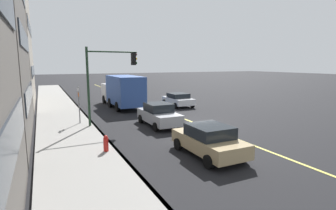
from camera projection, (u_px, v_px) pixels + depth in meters
ground at (196, 124)px, 19.12m from camera, size 200.00×200.00×0.00m
sidewalk_slab at (71, 137)px, 15.37m from camera, size 80.00×3.72×0.15m
curb_edge at (101, 134)px, 16.14m from camera, size 80.00×0.16×0.15m
lane_stripe_center at (196, 124)px, 19.12m from camera, size 80.00×0.16×0.01m
car_tan at (209, 140)px, 12.40m from camera, size 4.09×2.05×1.49m
car_white at (178, 99)px, 26.78m from camera, size 3.88×2.09×1.34m
car_silver at (159, 115)px, 18.41m from camera, size 4.22×1.92×1.59m
truck_blue at (123, 91)px, 26.09m from camera, size 7.91×2.60×3.16m
traffic_light_mast at (108, 73)px, 17.90m from camera, size 0.28×3.55×5.43m
street_sign_post at (79, 103)px, 18.45m from camera, size 0.60×0.08×2.74m
fire_hydrant at (106, 145)px, 12.64m from camera, size 0.24×0.24×0.94m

